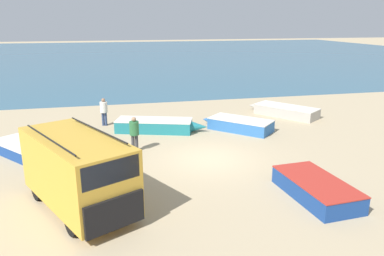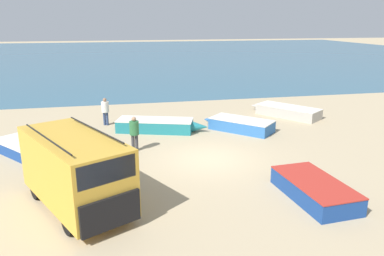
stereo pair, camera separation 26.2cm
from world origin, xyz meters
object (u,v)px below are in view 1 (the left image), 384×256
(fishing_rowboat_0, at_px, (314,187))
(fisherman_1, at_px, (104,109))
(fishing_rowboat_3, at_px, (28,151))
(fishing_rowboat_4, at_px, (238,124))
(parked_van, at_px, (78,170))
(fishing_rowboat_2, at_px, (157,125))
(fisherman_0, at_px, (134,131))
(fishing_rowboat_1, at_px, (284,111))

(fishing_rowboat_0, xyz_separation_m, fisherman_1, (-6.97, 10.77, 0.64))
(fishing_rowboat_3, distance_m, fisherman_1, 5.60)
(fishing_rowboat_0, height_order, fishing_rowboat_4, fishing_rowboat_4)
(fishing_rowboat_0, relative_size, fishing_rowboat_4, 1.09)
(parked_van, bearing_deg, fisherman_1, 147.93)
(fishing_rowboat_0, bearing_deg, fishing_rowboat_2, 20.75)
(parked_van, bearing_deg, fisherman_0, 129.49)
(fishing_rowboat_3, height_order, fishing_rowboat_4, fishing_rowboat_4)
(fishing_rowboat_0, bearing_deg, parked_van, 78.96)
(fishing_rowboat_4, relative_size, fisherman_1, 2.28)
(parked_van, xyz_separation_m, fisherman_1, (0.82, 9.84, -0.35))
(fishing_rowboat_0, height_order, fishing_rowboat_3, fishing_rowboat_0)
(fisherman_0, bearing_deg, fishing_rowboat_4, -60.76)
(parked_van, height_order, fisherman_1, parked_van)
(fisherman_1, bearing_deg, fishing_rowboat_4, 90.09)
(fishing_rowboat_1, relative_size, fisherman_0, 2.70)
(fishing_rowboat_0, height_order, fishing_rowboat_2, fishing_rowboat_2)
(fishing_rowboat_1, bearing_deg, fishing_rowboat_0, 122.82)
(fisherman_1, bearing_deg, fishing_rowboat_2, 76.92)
(fishing_rowboat_3, xyz_separation_m, fisherman_1, (3.34, 4.44, 0.69))
(fishing_rowboat_0, bearing_deg, fishing_rowboat_1, -25.45)
(parked_van, bearing_deg, fishing_rowboat_3, 177.69)
(parked_van, relative_size, fishing_rowboat_0, 1.27)
(fishing_rowboat_3, bearing_deg, fishing_rowboat_0, -161.05)
(fishing_rowboat_1, relative_size, fishing_rowboat_3, 0.90)
(fishing_rowboat_3, relative_size, fisherman_1, 3.08)
(fishing_rowboat_2, height_order, fishing_rowboat_4, fishing_rowboat_2)
(fishing_rowboat_1, distance_m, fisherman_1, 11.10)
(fishing_rowboat_2, bearing_deg, fishing_rowboat_0, -47.18)
(fisherman_0, bearing_deg, fishing_rowboat_2, -17.61)
(fisherman_0, height_order, fisherman_1, fisherman_0)
(fishing_rowboat_1, bearing_deg, fishing_rowboat_3, 70.50)
(fishing_rowboat_1, bearing_deg, parked_van, 93.12)
(fishing_rowboat_3, height_order, fisherman_0, fisherman_0)
(fishing_rowboat_3, xyz_separation_m, fisherman_0, (4.68, -0.36, 0.72))
(fisherman_1, bearing_deg, fisherman_0, 35.61)
(parked_van, relative_size, fishing_rowboat_3, 1.03)
(fishing_rowboat_0, distance_m, fisherman_1, 12.85)
(fishing_rowboat_0, xyz_separation_m, fishing_rowboat_4, (0.19, 8.18, 0.01))
(fishing_rowboat_3, relative_size, fishing_rowboat_4, 1.35)
(parked_van, bearing_deg, fishing_rowboat_1, 101.77)
(fishing_rowboat_0, bearing_deg, fisherman_0, 39.08)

